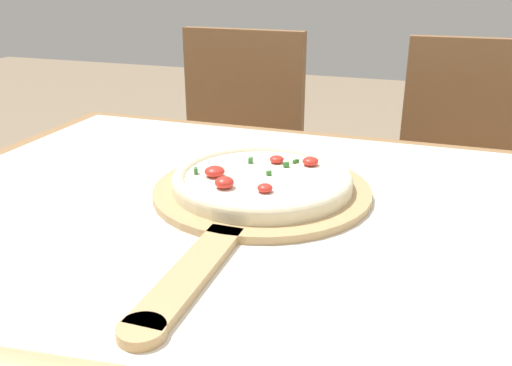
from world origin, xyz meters
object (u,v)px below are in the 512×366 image
Objects in this scene: chair_left at (233,159)px; pizza at (262,179)px; pizza_peel at (256,197)px; chair_right at (467,186)px.

pizza is at bearing -64.23° from chair_left.
pizza_peel is 0.03m from pizza.
chair_right reaches higher than pizza.
chair_left is (-0.32, 0.73, -0.22)m from pizza_peel.
chair_left reaches higher than pizza.
chair_right is (0.35, 0.71, -0.24)m from pizza.
pizza is 0.31× the size of chair_right.
pizza_peel is 0.84m from chair_right.
pizza_peel is at bearing -65.03° from chair_left.
pizza_peel is 0.83m from chair_left.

